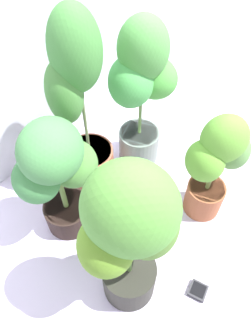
{
  "coord_description": "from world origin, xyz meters",
  "views": [
    {
      "loc": [
        -0.7,
        -0.45,
        1.53
      ],
      "look_at": [
        -0.02,
        0.2,
        0.33
      ],
      "focal_mm": 33.7,
      "sensor_mm": 36.0,
      "label": 1
    }
  ],
  "objects_px": {
    "potted_plant_front_left": "(131,234)",
    "nutrient_bottle": "(134,201)",
    "potted_plant_back_right": "(141,89)",
    "potted_plant_back_left": "(57,173)",
    "potted_plant_front_right": "(215,164)",
    "hygrometer_box": "(198,291)",
    "potted_plant_back_center": "(79,107)"
  },
  "relations": [
    {
      "from": "potted_plant_back_left",
      "to": "potted_plant_back_right",
      "type": "relative_size",
      "value": 0.78
    },
    {
      "from": "potted_plant_back_left",
      "to": "potted_plant_back_right",
      "type": "distance_m",
      "value": 0.61
    },
    {
      "from": "potted_plant_back_right",
      "to": "potted_plant_back_left",
      "type": "bearing_deg",
      "value": -175.61
    },
    {
      "from": "potted_plant_front_left",
      "to": "hygrometer_box",
      "type": "xyz_separation_m",
      "value": [
        0.2,
        -0.25,
        -0.53
      ]
    },
    {
      "from": "potted_plant_front_right",
      "to": "hygrometer_box",
      "type": "distance_m",
      "value": 0.6
    },
    {
      "from": "potted_plant_front_left",
      "to": "nutrient_bottle",
      "type": "relative_size",
      "value": 4.48
    },
    {
      "from": "potted_plant_back_center",
      "to": "potted_plant_front_left",
      "type": "distance_m",
      "value": 0.7
    },
    {
      "from": "potted_plant_front_left",
      "to": "potted_plant_front_right",
      "type": "relative_size",
      "value": 1.32
    },
    {
      "from": "potted_plant_front_right",
      "to": "nutrient_bottle",
      "type": "bearing_deg",
      "value": 137.37
    },
    {
      "from": "potted_plant_back_left",
      "to": "potted_plant_back_right",
      "type": "xyz_separation_m",
      "value": [
        0.6,
        0.05,
        0.09
      ]
    },
    {
      "from": "potted_plant_front_left",
      "to": "hygrometer_box",
      "type": "height_order",
      "value": "potted_plant_front_left"
    },
    {
      "from": "nutrient_bottle",
      "to": "hygrometer_box",
      "type": "bearing_deg",
      "value": -102.8
    },
    {
      "from": "potted_plant_back_left",
      "to": "potted_plant_front_left",
      "type": "relative_size",
      "value": 0.8
    },
    {
      "from": "potted_plant_front_left",
      "to": "nutrient_bottle",
      "type": "bearing_deg",
      "value": 39.83
    },
    {
      "from": "potted_plant_back_left",
      "to": "potted_plant_back_center",
      "type": "xyz_separation_m",
      "value": [
        0.28,
        0.16,
        0.11
      ]
    },
    {
      "from": "potted_plant_front_left",
      "to": "hygrometer_box",
      "type": "bearing_deg",
      "value": -51.72
    },
    {
      "from": "potted_plant_back_left",
      "to": "nutrient_bottle",
      "type": "distance_m",
      "value": 0.49
    },
    {
      "from": "potted_plant_front_right",
      "to": "potted_plant_back_right",
      "type": "bearing_deg",
      "value": 85.51
    },
    {
      "from": "potted_plant_back_center",
      "to": "hygrometer_box",
      "type": "distance_m",
      "value": 1.03
    },
    {
      "from": "potted_plant_back_center",
      "to": "hygrometer_box",
      "type": "height_order",
      "value": "potted_plant_back_center"
    },
    {
      "from": "potted_plant_back_right",
      "to": "potted_plant_front_right",
      "type": "bearing_deg",
      "value": -94.49
    },
    {
      "from": "hygrometer_box",
      "to": "nutrient_bottle",
      "type": "relative_size",
      "value": 0.5
    },
    {
      "from": "potted_plant_back_center",
      "to": "potted_plant_front_right",
      "type": "xyz_separation_m",
      "value": [
        0.28,
        -0.62,
        -0.16
      ]
    },
    {
      "from": "potted_plant_back_center",
      "to": "potted_plant_front_left",
      "type": "xyz_separation_m",
      "value": [
        -0.32,
        -0.63,
        0.0
      ]
    },
    {
      "from": "potted_plant_back_center",
      "to": "nutrient_bottle",
      "type": "bearing_deg",
      "value": -89.67
    },
    {
      "from": "potted_plant_back_right",
      "to": "hygrometer_box",
      "type": "xyz_separation_m",
      "value": [
        -0.44,
        -0.77,
        -0.51
      ]
    },
    {
      "from": "potted_plant_back_center",
      "to": "nutrient_bottle",
      "type": "height_order",
      "value": "potted_plant_back_center"
    },
    {
      "from": "potted_plant_back_center",
      "to": "potted_plant_back_right",
      "type": "xyz_separation_m",
      "value": [
        0.32,
        -0.11,
        -0.02
      ]
    },
    {
      "from": "potted_plant_front_right",
      "to": "hygrometer_box",
      "type": "xyz_separation_m",
      "value": [
        -0.4,
        -0.26,
        -0.37
      ]
    },
    {
      "from": "potted_plant_back_center",
      "to": "potted_plant_back_left",
      "type": "bearing_deg",
      "value": -151.19
    },
    {
      "from": "potted_plant_back_center",
      "to": "nutrient_bottle",
      "type": "relative_size",
      "value": 5.12
    },
    {
      "from": "hygrometer_box",
      "to": "nutrient_bottle",
      "type": "height_order",
      "value": "nutrient_bottle"
    }
  ]
}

